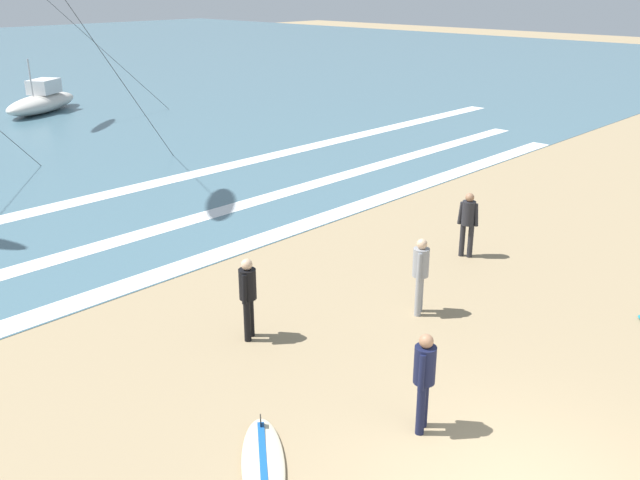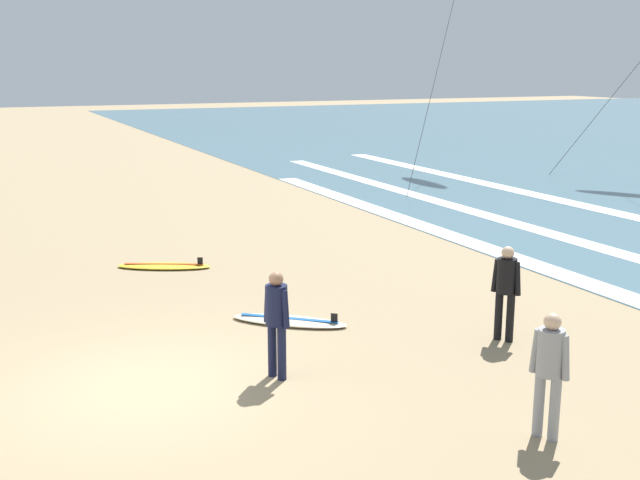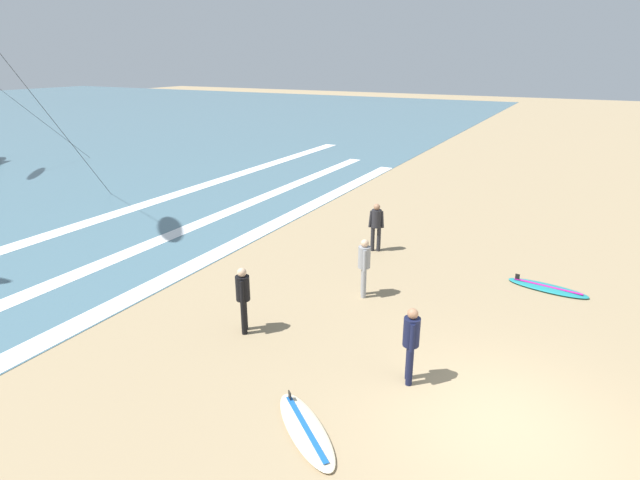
{
  "view_description": "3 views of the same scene",
  "coord_description": "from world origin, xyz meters",
  "px_view_note": "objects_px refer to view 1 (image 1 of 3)",
  "views": [
    {
      "loc": [
        -6.81,
        -3.05,
        6.29
      ],
      "look_at": [
        2.03,
        5.37,
        1.66
      ],
      "focal_mm": 38.6,
      "sensor_mm": 36.0,
      "label": 1
    },
    {
      "loc": [
        10.36,
        -2.02,
        4.46
      ],
      "look_at": [
        0.26,
        2.56,
        1.95
      ],
      "focal_mm": 43.54,
      "sensor_mm": 36.0,
      "label": 2
    },
    {
      "loc": [
        -7.85,
        -0.64,
        6.02
      ],
      "look_at": [
        1.45,
        4.28,
        2.22
      ],
      "focal_mm": 28.58,
      "sensor_mm": 36.0,
      "label": 3
    }
  ],
  "objects_px": {
    "surfer_background_far": "(424,374)",
    "offshore_boat": "(42,101)",
    "surfboard_near_water": "(263,464)",
    "surfer_mid_group": "(248,292)",
    "surfer_right_near": "(421,269)",
    "surfer_left_near": "(468,219)"
  },
  "relations": [
    {
      "from": "surfer_right_near",
      "to": "surfer_background_far",
      "type": "bearing_deg",
      "value": -143.43
    },
    {
      "from": "surfer_mid_group",
      "to": "surfer_left_near",
      "type": "height_order",
      "value": "same"
    },
    {
      "from": "surfer_left_near",
      "to": "surfer_background_far",
      "type": "height_order",
      "value": "same"
    },
    {
      "from": "surfer_mid_group",
      "to": "surfer_right_near",
      "type": "distance_m",
      "value": 3.46
    },
    {
      "from": "surfer_mid_group",
      "to": "surfer_background_far",
      "type": "xyz_separation_m",
      "value": [
        -0.08,
        -3.98,
        0.0
      ]
    },
    {
      "from": "surfer_right_near",
      "to": "offshore_boat",
      "type": "height_order",
      "value": "offshore_boat"
    },
    {
      "from": "surfer_background_far",
      "to": "offshore_boat",
      "type": "bearing_deg",
      "value": 74.2
    },
    {
      "from": "surfer_background_far",
      "to": "surfer_mid_group",
      "type": "bearing_deg",
      "value": 88.83
    },
    {
      "from": "surfer_right_near",
      "to": "offshore_boat",
      "type": "relative_size",
      "value": 0.3
    },
    {
      "from": "surfer_background_far",
      "to": "surfer_right_near",
      "type": "bearing_deg",
      "value": 36.57
    },
    {
      "from": "surfer_mid_group",
      "to": "offshore_boat",
      "type": "relative_size",
      "value": 0.3
    },
    {
      "from": "surfer_right_near",
      "to": "offshore_boat",
      "type": "bearing_deg",
      "value": 79.09
    },
    {
      "from": "surfer_left_near",
      "to": "surfer_right_near",
      "type": "xyz_separation_m",
      "value": [
        -3.28,
        -0.98,
        0.0
      ]
    },
    {
      "from": "surfboard_near_water",
      "to": "offshore_boat",
      "type": "distance_m",
      "value": 30.23
    },
    {
      "from": "surfer_background_far",
      "to": "surfer_left_near",
      "type": "bearing_deg",
      "value": 27.21
    },
    {
      "from": "surfboard_near_water",
      "to": "offshore_boat",
      "type": "xyz_separation_m",
      "value": [
        10.51,
        28.33,
        0.51
      ]
    },
    {
      "from": "surfer_left_near",
      "to": "surfboard_near_water",
      "type": "distance_m",
      "value": 8.89
    },
    {
      "from": "surfer_mid_group",
      "to": "surfer_left_near",
      "type": "xyz_separation_m",
      "value": [
        6.29,
        -0.7,
        0.0
      ]
    },
    {
      "from": "surfer_mid_group",
      "to": "surfer_right_near",
      "type": "bearing_deg",
      "value": -29.15
    },
    {
      "from": "surfer_mid_group",
      "to": "offshore_boat",
      "type": "xyz_separation_m",
      "value": [
        8.24,
        25.43,
        -0.4
      ]
    },
    {
      "from": "surfer_right_near",
      "to": "surfboard_near_water",
      "type": "height_order",
      "value": "surfer_right_near"
    },
    {
      "from": "surfer_background_far",
      "to": "offshore_boat",
      "type": "xyz_separation_m",
      "value": [
        8.32,
        29.42,
        -0.4
      ]
    }
  ]
}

